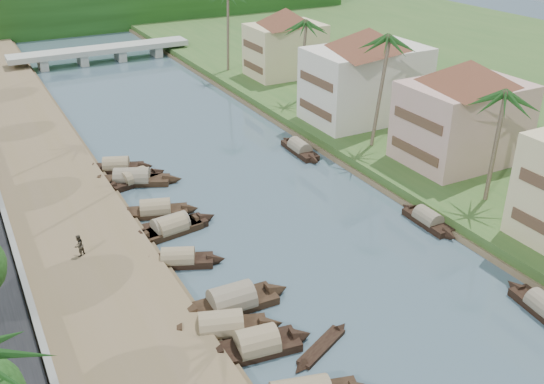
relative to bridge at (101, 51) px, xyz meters
name	(u,v)px	position (x,y,z in m)	size (l,w,h in m)	color
ground	(378,307)	(0.00, -72.00, -1.72)	(220.00, 220.00, 0.00)	#3E525D
left_bank	(66,226)	(-16.00, -52.00, -1.32)	(10.00, 180.00, 0.80)	brown
right_bank	(408,146)	(19.00, -52.00, -1.12)	(16.00, 180.00, 1.20)	#2F5221
retaining_wall	(8,228)	(-20.20, -52.00, -0.37)	(0.40, 180.00, 1.10)	slate
treeline	(63,9)	(0.00, 28.00, 2.28)	(120.00, 14.00, 8.00)	#16330E
bridge	(101,51)	(0.00, 0.00, 0.00)	(28.00, 4.00, 2.40)	#A2A399
building_mid	(464,110)	(19.99, -58.00, 4.41)	(14.11, 14.11, 9.70)	tan
building_far	(366,73)	(18.99, -44.00, 4.66)	(15.59, 15.59, 10.20)	beige
building_distant	(285,41)	(19.99, -24.00, 4.16)	(12.62, 12.62, 9.20)	#CFC28B
sampan_4	(221,328)	(-10.20, -69.58, -1.31)	(8.09, 4.28, 2.26)	black
sampan_5	(257,346)	(-8.98, -72.05, -1.30)	(7.38, 2.76, 2.30)	black
sampan_6	(232,302)	(-8.52, -67.54, -1.30)	(8.47, 2.38, 2.48)	black
sampan_7	(178,260)	(-9.80, -61.02, -1.32)	(7.01, 4.19, 1.92)	black
sampan_8	(171,229)	(-8.71, -56.46, -1.31)	(7.04, 2.58, 2.15)	black
sampan_9	(171,228)	(-8.68, -56.26, -1.31)	(8.36, 2.34, 2.10)	black
sampan_10	(156,211)	(-8.82, -52.96, -1.31)	(7.48, 3.86, 2.06)	black
sampan_11	(135,179)	(-8.57, -46.11, -1.31)	(7.00, 3.19, 2.00)	black
sampan_12	(132,180)	(-8.78, -46.04, -1.31)	(9.36, 5.57, 2.25)	black
sampan_13	(116,167)	(-9.28, -42.43, -1.31)	(7.25, 4.13, 2.01)	black
sampan_15	(428,220)	(10.27, -65.07, -1.32)	(1.61, 6.67, 1.84)	black
sampan_16	(300,149)	(8.78, -47.04, -1.32)	(1.79, 7.80, 1.93)	black
canoe_1	(321,347)	(-5.48, -73.66, -1.62)	(5.42, 3.18, 0.90)	black
canoe_2	(141,229)	(-10.71, -54.74, -1.62)	(5.77, 1.31, 0.83)	black
palm_1	(504,96)	(16.00, -65.61, 8.51)	(3.20, 3.20, 10.80)	#72634C
palm_2	(382,41)	(15.00, -51.29, 10.11)	(3.20, 3.20, 12.44)	#72634C
palm_3	(302,24)	(16.00, -35.00, 8.74)	(3.20, 3.20, 11.04)	#72634C
tree_6	(382,60)	(24.00, -40.37, 4.80)	(4.64, 4.64, 7.32)	#463528
person_far	(79,246)	(-16.05, -57.65, -0.09)	(0.80, 0.63, 1.66)	#342E24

